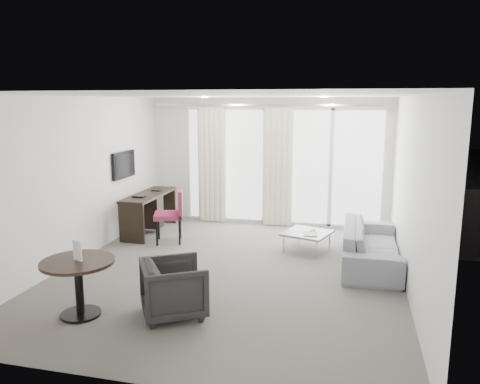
% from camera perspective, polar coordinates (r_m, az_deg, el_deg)
% --- Properties ---
extents(floor, '(5.00, 6.00, 0.00)m').
position_cam_1_polar(floor, '(7.17, -1.16, -9.56)').
color(floor, '#5D5A54').
rests_on(floor, ground).
extents(ceiling, '(5.00, 6.00, 0.00)m').
position_cam_1_polar(ceiling, '(6.72, -1.24, 11.70)').
color(ceiling, white).
rests_on(ceiling, ground).
extents(wall_left, '(0.00, 6.00, 2.60)m').
position_cam_1_polar(wall_left, '(7.84, -19.14, 1.45)').
color(wall_left, silver).
rests_on(wall_left, ground).
extents(wall_right, '(0.00, 6.00, 2.60)m').
position_cam_1_polar(wall_right, '(6.65, 20.12, -0.23)').
color(wall_right, silver).
rests_on(wall_right, ground).
extents(wall_front, '(5.00, 0.00, 2.60)m').
position_cam_1_polar(wall_front, '(4.08, -12.19, -6.56)').
color(wall_front, silver).
rests_on(wall_front, ground).
extents(window_panel, '(4.00, 0.02, 2.38)m').
position_cam_1_polar(window_panel, '(9.67, 5.10, 3.10)').
color(window_panel, white).
rests_on(window_panel, ground).
extents(window_frame, '(4.10, 0.06, 2.44)m').
position_cam_1_polar(window_frame, '(9.66, 5.09, 3.09)').
color(window_frame, white).
rests_on(window_frame, ground).
extents(curtain_left, '(0.60, 0.20, 2.38)m').
position_cam_1_polar(curtain_left, '(9.83, -3.44, 3.26)').
color(curtain_left, beige).
rests_on(curtain_left, ground).
extents(curtain_right, '(0.60, 0.20, 2.38)m').
position_cam_1_polar(curtain_right, '(9.52, 4.65, 2.98)').
color(curtain_right, beige).
rests_on(curtain_right, ground).
extents(curtain_track, '(4.80, 0.04, 0.04)m').
position_cam_1_polar(curtain_track, '(9.47, 3.25, 10.55)').
color(curtain_track, '#B2B2B7').
rests_on(curtain_track, ceiling).
extents(downlight_a, '(0.12, 0.12, 0.02)m').
position_cam_1_polar(downlight_a, '(8.51, -4.38, 11.44)').
color(downlight_a, '#FFE0B2').
rests_on(downlight_a, ceiling).
extents(downlight_b, '(0.12, 0.12, 0.02)m').
position_cam_1_polar(downlight_b, '(8.11, 10.17, 11.33)').
color(downlight_b, '#FFE0B2').
rests_on(downlight_b, ceiling).
extents(desk, '(0.51, 1.62, 0.76)m').
position_cam_1_polar(desk, '(9.29, -10.99, -2.53)').
color(desk, black).
rests_on(desk, floor).
extents(tv, '(0.05, 0.80, 0.50)m').
position_cam_1_polar(tv, '(9.05, -13.97, 3.24)').
color(tv, black).
rests_on(tv, wall_left).
extents(desk_chair, '(0.66, 0.64, 0.97)m').
position_cam_1_polar(desk_chair, '(8.53, -8.71, -2.92)').
color(desk_chair, maroon).
rests_on(desk_chair, floor).
extents(round_table, '(1.09, 1.09, 0.69)m').
position_cam_1_polar(round_table, '(5.96, -19.01, -11.01)').
color(round_table, black).
rests_on(round_table, floor).
extents(menu_card, '(0.13, 0.06, 0.24)m').
position_cam_1_polar(menu_card, '(5.83, -19.16, -7.56)').
color(menu_card, white).
rests_on(menu_card, round_table).
extents(tub_armchair, '(1.00, 0.99, 0.67)m').
position_cam_1_polar(tub_armchair, '(5.71, -8.06, -11.55)').
color(tub_armchair, black).
rests_on(tub_armchair, floor).
extents(coffee_table, '(0.91, 0.91, 0.33)m').
position_cam_1_polar(coffee_table, '(8.14, 8.15, -5.94)').
color(coffee_table, gray).
rests_on(coffee_table, floor).
extents(remote, '(0.08, 0.17, 0.02)m').
position_cam_1_polar(remote, '(8.13, 8.81, -4.54)').
color(remote, black).
rests_on(remote, coffee_table).
extents(magazine, '(0.26, 0.31, 0.02)m').
position_cam_1_polar(magazine, '(7.95, 8.60, -4.89)').
color(magazine, gray).
rests_on(magazine, coffee_table).
extents(sofa, '(0.84, 2.15, 0.63)m').
position_cam_1_polar(sofa, '(7.63, 15.69, -6.21)').
color(sofa, gray).
rests_on(sofa, floor).
extents(terrace_slab, '(5.60, 3.00, 0.12)m').
position_cam_1_polar(terrace_slab, '(11.38, 6.15, -2.19)').
color(terrace_slab, '#4D4D50').
rests_on(terrace_slab, ground).
extents(rattan_chair_a, '(0.64, 0.64, 0.88)m').
position_cam_1_polar(rattan_chair_a, '(10.86, 11.63, -0.28)').
color(rattan_chair_a, brown).
rests_on(rattan_chair_a, terrace_slab).
extents(rattan_chair_b, '(0.68, 0.68, 0.90)m').
position_cam_1_polar(rattan_chair_b, '(11.48, 16.79, 0.13)').
color(rattan_chair_b, brown).
rests_on(rattan_chair_b, terrace_slab).
extents(rattan_table, '(0.65, 0.65, 0.55)m').
position_cam_1_polar(rattan_table, '(10.80, 12.38, -1.27)').
color(rattan_table, brown).
rests_on(rattan_table, terrace_slab).
extents(balustrade, '(5.50, 0.06, 1.05)m').
position_cam_1_polar(balustrade, '(12.68, 7.08, 1.72)').
color(balustrade, '#B2B2B7').
rests_on(balustrade, terrace_slab).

